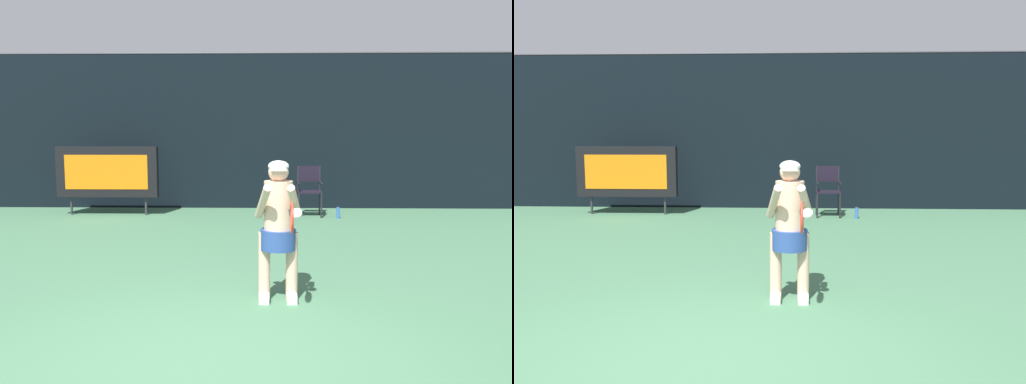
# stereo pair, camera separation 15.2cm
# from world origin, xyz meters

# --- Properties ---
(ground) EXTENTS (18.00, 22.00, 0.03)m
(ground) POSITION_xyz_m (0.00, -0.19, -0.01)
(ground) COLOR #447452
(backdrop_screen) EXTENTS (18.00, 0.12, 3.66)m
(backdrop_screen) POSITION_xyz_m (0.00, 8.50, 1.81)
(backdrop_screen) COLOR black
(backdrop_screen) RESTS_ON ground
(scoreboard) EXTENTS (2.20, 0.21, 1.50)m
(scoreboard) POSITION_xyz_m (-2.94, 7.37, 0.95)
(scoreboard) COLOR black
(scoreboard) RESTS_ON ground
(umpire_chair) EXTENTS (0.52, 0.44, 1.08)m
(umpire_chair) POSITION_xyz_m (1.46, 7.32, 0.62)
(umpire_chair) COLOR black
(umpire_chair) RESTS_ON ground
(water_bottle) EXTENTS (0.07, 0.07, 0.27)m
(water_bottle) POSITION_xyz_m (2.04, 7.00, 0.12)
(water_bottle) COLOR blue
(water_bottle) RESTS_ON ground
(tennis_player) EXTENTS (0.52, 0.59, 1.53)m
(tennis_player) POSITION_xyz_m (0.67, 1.68, 0.85)
(tennis_player) COLOR white
(tennis_player) RESTS_ON ground
(tennis_racket) EXTENTS (0.03, 0.60, 0.31)m
(tennis_racket) POSITION_xyz_m (0.78, 1.13, 1.01)
(tennis_racket) COLOR black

